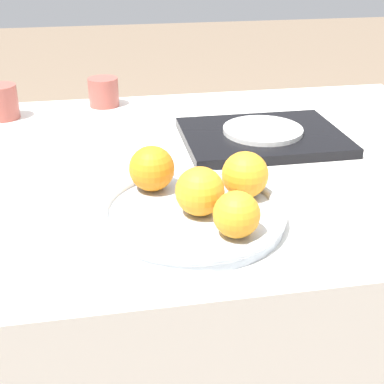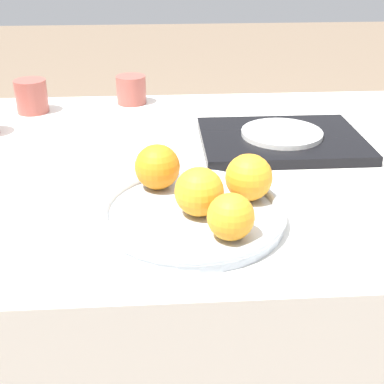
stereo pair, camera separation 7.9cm
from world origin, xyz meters
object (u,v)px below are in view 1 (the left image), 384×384
orange_3 (152,169)px  serving_tray (262,137)px  fruit_platter (192,213)px  orange_0 (245,175)px  side_plate (263,130)px  napkin (341,97)px  cup_1 (1,102)px  orange_1 (200,191)px  orange_2 (237,214)px  cup_2 (104,92)px

orange_3 → serving_tray: orange_3 is taller
orange_3 → serving_tray: (0.25, 0.22, -0.05)m
fruit_platter → orange_3: (-0.05, 0.08, 0.04)m
orange_0 → serving_tray: size_ratio=0.23×
side_plate → napkin: bearing=41.3°
cup_1 → orange_0: bearing=-50.1°
orange_0 → orange_1: 0.09m
orange_1 → napkin: 0.75m
fruit_platter → orange_2: bearing=-59.9°
orange_1 → cup_2: (-0.12, 0.62, -0.02)m
side_plate → cup_1: 0.60m
side_plate → cup_1: size_ratio=2.11×
cup_1 → napkin: cup_1 is taller
side_plate → cup_1: (-0.55, 0.25, 0.01)m
orange_1 → serving_tray: bearing=58.3°
fruit_platter → cup_1: (-0.34, 0.55, 0.02)m
orange_3 → cup_1: orange_3 is taller
orange_1 → cup_1: orange_1 is taller
orange_2 → cup_1: orange_2 is taller
orange_0 → orange_1: bearing=-151.5°
cup_2 → napkin: cup_2 is taller
fruit_platter → orange_3: size_ratio=3.87×
fruit_platter → orange_0: 0.10m
orange_0 → serving_tray: orange_0 is taller
orange_2 → fruit_platter: bearing=120.1°
fruit_platter → orange_2: size_ratio=4.34×
fruit_platter → serving_tray: bearing=56.1°
orange_3 → napkin: (0.54, 0.47, -0.05)m
cup_1 → cup_2: size_ratio=1.06×
side_plate → orange_3: bearing=-139.1°
serving_tray → orange_0: bearing=-112.8°
fruit_platter → serving_tray: (0.20, 0.30, -0.00)m
orange_3 → cup_2: (-0.06, 0.53, -0.02)m
orange_1 → napkin: size_ratio=0.53×
side_plate → cup_1: bearing=155.4°
fruit_platter → orange_2: 0.10m
orange_1 → cup_2: 0.63m
orange_2 → orange_0: bearing=69.3°
side_plate → cup_1: cup_1 is taller
orange_2 → side_plate: bearing=67.8°
side_plate → orange_1: bearing=-121.7°
orange_2 → orange_3: size_ratio=0.89×
serving_tray → orange_1: bearing=-121.7°
orange_1 → napkin: orange_1 is taller
orange_1 → orange_2: (0.04, -0.07, -0.00)m
cup_1 → side_plate: bearing=-24.6°
orange_2 → side_plate: (0.16, 0.38, -0.03)m
orange_1 → side_plate: orange_1 is taller
side_plate → napkin: (0.29, 0.25, -0.02)m
orange_0 → cup_1: size_ratio=0.94×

